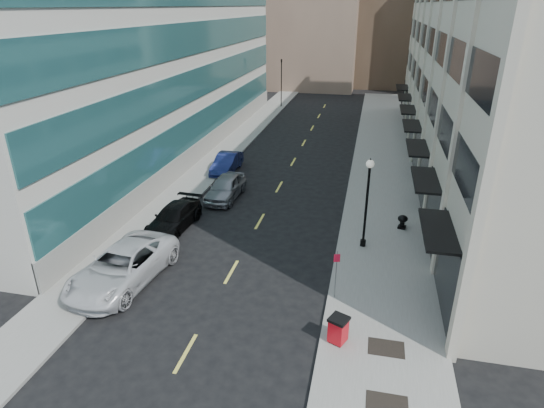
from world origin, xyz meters
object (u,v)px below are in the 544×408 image
at_px(sign_post, 336,268).
at_px(urn_planter, 403,220).
at_px(car_silver_sedan, 226,187).
at_px(trash_bin, 338,329).
at_px(car_white_van, 123,266).
at_px(car_blue_sedan, 227,163).
at_px(traffic_signal, 281,62).
at_px(car_black_pickup, 174,218).
at_px(lamppost, 367,196).

relative_size(sign_post, urn_planter, 2.91).
bearing_deg(car_silver_sedan, trash_bin, -54.44).
xyz_separation_m(car_white_van, trash_bin, (10.51, -2.22, -0.13)).
relative_size(car_silver_sedan, car_blue_sedan, 1.05).
distance_m(car_blue_sedan, sign_post, 18.62).
bearing_deg(traffic_signal, car_black_pickup, -88.89).
xyz_separation_m(car_blue_sedan, urn_planter, (13.40, -7.73, -0.09)).
xyz_separation_m(traffic_signal, sign_post, (10.81, -41.22, -4.03)).
xyz_separation_m(car_black_pickup, car_blue_sedan, (0.00, 10.40, 0.04)).
relative_size(trash_bin, sign_post, 0.48).
distance_m(car_silver_sedan, sign_post, 13.42).
xyz_separation_m(car_white_van, car_black_pickup, (0.00, 5.99, -0.19)).
xyz_separation_m(car_white_van, sign_post, (10.11, 0.78, 0.79)).
xyz_separation_m(car_silver_sedan, urn_planter, (11.80, -2.46, -0.16)).
xyz_separation_m(car_black_pickup, car_silver_sedan, (1.60, 5.13, 0.10)).
bearing_deg(car_blue_sedan, car_white_van, -90.04).
bearing_deg(trash_bin, sign_post, 121.38).
height_order(traffic_signal, car_black_pickup, traffic_signal).
relative_size(car_white_van, car_black_pickup, 1.33).
bearing_deg(urn_planter, trash_bin, -104.90).
height_order(car_blue_sedan, sign_post, sign_post).
bearing_deg(trash_bin, car_silver_sedan, 147.63).
bearing_deg(traffic_signal, car_silver_sedan, -85.74).
bearing_deg(sign_post, trash_bin, -98.91).
xyz_separation_m(traffic_signal, car_blue_sedan, (0.70, -25.61, -4.98)).
bearing_deg(urn_planter, lamppost, -129.05).
bearing_deg(car_white_van, sign_post, 10.84).
bearing_deg(car_blue_sedan, traffic_signal, 91.53).
height_order(sign_post, urn_planter, sign_post).
height_order(car_silver_sedan, car_blue_sedan, car_silver_sedan).
height_order(car_black_pickup, sign_post, sign_post).
height_order(car_white_van, urn_planter, car_white_van).
distance_m(traffic_signal, urn_planter, 36.55).
bearing_deg(car_black_pickup, car_white_van, -85.65).
distance_m(traffic_signal, car_white_van, 42.28).
relative_size(car_silver_sedan, sign_post, 1.98).
distance_m(car_white_van, car_black_pickup, 5.99).
bearing_deg(urn_planter, car_blue_sedan, 150.01).
bearing_deg(car_white_van, car_black_pickup, 96.40).
distance_m(car_black_pickup, trash_bin, 13.33).
bearing_deg(car_black_pickup, car_blue_sedan, 94.35).
bearing_deg(urn_planter, car_white_van, -147.13).
distance_m(car_white_van, lamppost, 12.88).
distance_m(car_silver_sedan, car_blue_sedan, 5.51).
height_order(car_white_van, trash_bin, car_white_van).
bearing_deg(urn_planter, sign_post, -112.66).
xyz_separation_m(car_white_van, lamppost, (11.20, 5.95, 2.25)).
bearing_deg(trash_bin, lamppost, 109.04).
bearing_deg(sign_post, traffic_signal, 88.29).
bearing_deg(car_black_pickup, lamppost, 4.13).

